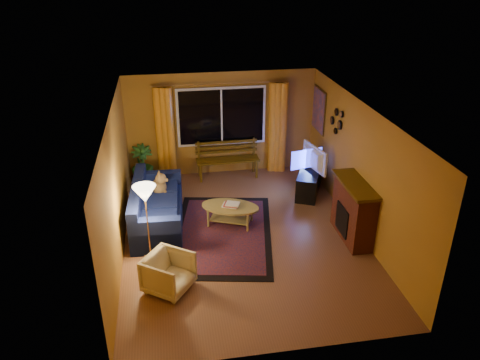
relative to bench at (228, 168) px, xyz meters
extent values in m
cube|color=brown|center=(-0.10, -2.66, -0.24)|extent=(4.50, 6.00, 0.02)
cube|color=white|center=(-0.10, -2.66, 2.28)|extent=(4.50, 6.00, 0.02)
cube|color=#B77E29|center=(-0.10, 0.35, 1.02)|extent=(4.50, 0.02, 2.50)
cube|color=#B77E29|center=(-2.36, -2.66, 1.02)|extent=(0.02, 6.00, 2.50)
cube|color=#B77E29|center=(2.16, -2.66, 1.02)|extent=(0.02, 6.00, 2.50)
cube|color=black|center=(-0.10, 0.28, 1.22)|extent=(2.00, 0.02, 1.30)
cylinder|color=#BF8C3F|center=(-0.10, 0.24, 2.02)|extent=(3.20, 0.03, 0.03)
cylinder|color=orange|center=(-1.45, 0.22, 0.89)|extent=(0.36, 0.36, 2.24)
cylinder|color=orange|center=(1.25, 0.22, 0.89)|extent=(0.36, 0.36, 2.24)
cube|color=#462F06|center=(0.00, 0.00, 0.00)|extent=(1.51, 0.47, 0.45)
imported|color=#235B1E|center=(-2.03, 0.06, 0.23)|extent=(0.65, 0.65, 0.92)
cube|color=#0F1847|center=(-1.69, -1.99, 0.22)|extent=(1.05, 2.24, 0.89)
imported|color=beige|center=(-1.54, -4.06, 0.12)|extent=(0.91, 0.92, 0.70)
cylinder|color=#BF8C3F|center=(-1.85, -3.07, 0.48)|extent=(0.24, 0.24, 1.41)
cube|color=maroon|center=(-0.47, -2.55, -0.22)|extent=(2.39, 3.25, 0.02)
cylinder|color=#9D8841|center=(-0.27, -2.21, -0.02)|extent=(1.51, 1.51, 0.42)
cube|color=black|center=(1.72, -1.08, 0.05)|extent=(0.94, 1.38, 0.55)
imported|color=black|center=(1.72, -1.08, 0.60)|extent=(0.34, 0.96, 0.55)
cube|color=maroon|center=(1.95, -3.06, 0.32)|extent=(0.40, 1.20, 1.10)
cube|color=#D35B2E|center=(2.12, -0.21, 1.42)|extent=(0.04, 0.76, 0.96)
camera|label=1|loc=(-1.42, -10.25, 4.71)|focal=35.00mm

